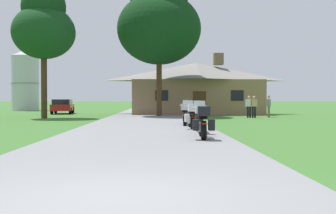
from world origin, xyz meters
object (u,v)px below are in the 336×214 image
bystander_tan_shirt_near_lodge (254,106)px  tree_left_near (44,25)px  bystander_gray_shirt_beside_signpost (269,105)px  parked_red_suv_far_left (63,106)px  motorcycle_black_fourth_in_row (185,114)px  bystander_white_shirt_by_tree (249,106)px  motorcycle_silver_third_in_row (192,117)px  metal_silo_distant (25,80)px  motorcycle_green_nearest_to_camera (203,123)px  motorcycle_yellow_second_in_row (199,119)px  tree_by_lodge_front (159,19)px  motorcycle_white_farthest_in_row (186,113)px

bystander_tan_shirt_near_lodge → tree_left_near: size_ratio=0.17×
bystander_gray_shirt_beside_signpost → parked_red_suv_far_left: (-17.78, 8.50, -0.17)m
motorcycle_black_fourth_in_row → bystander_white_shirt_by_tree: 11.41m
motorcycle_silver_third_in_row → bystander_white_shirt_by_tree: (5.43, 12.47, 0.32)m
bystander_tan_shirt_near_lodge → metal_silo_distant: metal_silo_distant is taller
motorcycle_green_nearest_to_camera → bystander_gray_shirt_beside_signpost: (7.09, 17.86, 0.34)m
motorcycle_yellow_second_in_row → tree_left_near: tree_left_near is taller
motorcycle_black_fourth_in_row → tree_left_near: tree_left_near is taller
motorcycle_silver_third_in_row → tree_by_lodge_front: 16.37m
motorcycle_black_fourth_in_row → tree_by_lodge_front: 14.16m
motorcycle_black_fourth_in_row → metal_silo_distant: 35.46m
metal_silo_distant → parked_red_suv_far_left: 14.06m
motorcycle_white_farthest_in_row → bystander_tan_shirt_near_lodge: size_ratio=1.25×
motorcycle_silver_third_in_row → bystander_gray_shirt_beside_signpost: size_ratio=1.24×
parked_red_suv_far_left → motorcycle_green_nearest_to_camera: bearing=-74.5°
bystander_gray_shirt_beside_signpost → metal_silo_distant: (-25.00, 20.19, 2.85)m
motorcycle_green_nearest_to_camera → bystander_tan_shirt_near_lodge: 18.24m
bystander_gray_shirt_beside_signpost → bystander_white_shirt_by_tree: size_ratio=1.01×
motorcycle_white_farthest_in_row → tree_left_near: tree_left_near is taller
bystander_tan_shirt_near_lodge → motorcycle_silver_third_in_row: bearing=-113.7°
bystander_gray_shirt_beside_signpost → parked_red_suv_far_left: bystander_gray_shirt_beside_signpost is taller
motorcycle_silver_third_in_row → bystander_gray_shirt_beside_signpost: bystander_gray_shirt_beside_signpost is taller
bystander_gray_shirt_beside_signpost → tree_by_lodge_front: size_ratio=0.14×
bystander_gray_shirt_beside_signpost → tree_left_near: bearing=-54.2°
parked_red_suv_far_left → metal_silo_distant: bearing=115.2°
parked_red_suv_far_left → bystander_gray_shirt_beside_signpost: bearing=-32.1°
motorcycle_white_farthest_in_row → bystander_tan_shirt_near_lodge: (5.72, 7.48, 0.31)m
motorcycle_white_farthest_in_row → bystander_tan_shirt_near_lodge: 9.43m
bystander_tan_shirt_near_lodge → tree_by_lodge_front: tree_by_lodge_front is taller
metal_silo_distant → bystander_white_shirt_by_tree: bearing=-41.3°
motorcycle_black_fourth_in_row → parked_red_suv_far_left: parked_red_suv_far_left is taller
bystander_gray_shirt_beside_signpost → tree_left_near: 18.07m
motorcycle_green_nearest_to_camera → tree_left_near: 20.66m
bystander_white_shirt_by_tree → parked_red_suv_far_left: (-16.16, 8.85, -0.15)m
parked_red_suv_far_left → motorcycle_black_fourth_in_row: bearing=-67.2°
motorcycle_green_nearest_to_camera → motorcycle_silver_third_in_row: bearing=91.9°
motorcycle_silver_third_in_row → metal_silo_distant: (-17.95, 33.00, 3.19)m
motorcycle_white_farthest_in_row → parked_red_suv_far_left: (-10.77, 16.56, 0.16)m
motorcycle_yellow_second_in_row → motorcycle_white_farthest_in_row: bearing=90.9°
motorcycle_black_fourth_in_row → bystander_gray_shirt_beside_signpost: (7.18, 10.31, 0.33)m
motorcycle_green_nearest_to_camera → tree_by_lodge_front: size_ratio=0.17×
motorcycle_silver_third_in_row → motorcycle_black_fourth_in_row: 2.51m
motorcycle_green_nearest_to_camera → bystander_white_shirt_by_tree: bearing=75.0°
bystander_tan_shirt_near_lodge → tree_by_lodge_front: (-7.20, 2.34, 6.98)m
motorcycle_green_nearest_to_camera → motorcycle_black_fourth_in_row: same height
bystander_white_shirt_by_tree → tree_left_near: size_ratio=0.17×
motorcycle_black_fourth_in_row → bystander_gray_shirt_beside_signpost: 12.57m
tree_left_near → motorcycle_silver_third_in_row: bearing=-50.1°
motorcycle_silver_third_in_row → motorcycle_white_farthest_in_row: 4.76m
bystander_gray_shirt_beside_signpost → bystander_white_shirt_by_tree: bearing=-45.1°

